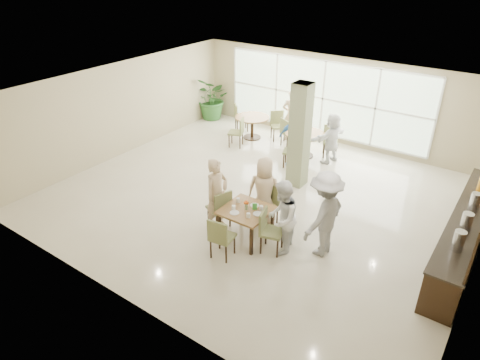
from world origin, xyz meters
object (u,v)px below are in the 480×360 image
Objects in this scene: potted_plant at (213,99)px; teen_standing at (324,214)px; round_table_right at (305,138)px; round_table_left at (252,121)px; teen_left at (217,195)px; buffet_counter at (467,231)px; adult_standing at (292,115)px; adult_b at (332,138)px; teen_right at (282,218)px; teen_far at (264,191)px; adult_a at (294,139)px; main_table at (246,213)px.

teen_standing is (6.88, -5.07, 0.15)m from potted_plant.
round_table_right is 0.76× the size of potted_plant.
round_table_left is at bearing -126.50° from teen_standing.
teen_left is (2.31, -4.89, 0.26)m from round_table_left.
buffet_counter is (4.98, -2.42, -0.04)m from round_table_right.
round_table_right is 0.70× the size of adult_standing.
adult_b is (0.83, 0.08, 0.17)m from round_table_right.
buffet_counter is at bearing -20.03° from potted_plant.
potted_plant is 0.96× the size of teen_right.
potted_plant is 0.98× the size of teen_far.
buffet_counter is 2.77× the size of teen_left.
round_table_left is 2.41m from adult_a.
teen_standing is at bearing 101.33° from adult_standing.
buffet_counter reaches higher than adult_standing.
adult_standing reaches higher than adult_a.
main_table is 0.82× the size of round_table_right.
teen_far is 0.94× the size of adult_standing.
teen_left is 2.41m from teen_standing.
main_table is 0.63× the size of potted_plant.
adult_standing is (-1.95, 5.49, 0.20)m from main_table.
main_table is 0.58× the size of adult_standing.
teen_left reaches higher than round_table_left.
teen_standing is (0.72, 0.45, 0.12)m from teen_right.
buffet_counter reaches higher than round_table_left.
teen_right is 1.08× the size of adult_b.
teen_right is 0.87× the size of teen_standing.
potted_plant is at bearing -25.40° from adult_standing.
main_table is 4.56m from buffet_counter.
teen_standing is (2.36, 0.50, 0.09)m from teen_left.
main_table is at bearing -103.90° from teen_right.
potted_plant is 1.04× the size of adult_b.
teen_right reaches higher than main_table.
teen_standing reaches higher than teen_right.
teen_left is (0.19, -4.59, 0.25)m from round_table_right.
buffet_counter is 2.87× the size of adult_a.
potted_plant is 8.27m from teen_right.
teen_standing reaches higher than teen_far.
buffet_counter is 4.85m from adult_b.
buffet_counter is 5.28m from teen_left.
round_table_right is 4.45m from potted_plant.
adult_standing is (-0.97, 0.89, 0.27)m from round_table_right.
teen_right is at bearing 93.33° from adult_standing.
teen_standing is at bearing -56.22° from adult_a.
adult_a is at bearing 97.54° from adult_standing.
buffet_counter reaches higher than round_table_right.
teen_left is at bearing -87.67° from round_table_right.
potted_plant is 0.92× the size of adult_standing.
adult_standing reaches higher than potted_plant.
buffet_counter is 6.82m from adult_standing.
round_table_left is 5.08m from teen_far.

